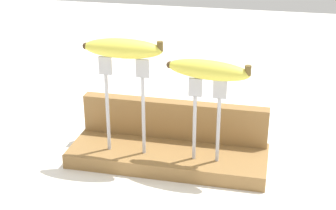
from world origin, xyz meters
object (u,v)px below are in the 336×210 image
at_px(fork_fallen_near, 112,107).
at_px(fork_stand_right, 207,112).
at_px(fork_stand_left, 125,97).
at_px(banana_raised_right, 208,70).
at_px(banana_raised_left, 123,48).

bearing_deg(fork_fallen_near, fork_stand_right, -42.90).
bearing_deg(fork_stand_left, banana_raised_right, 0.00).
xyz_separation_m(banana_raised_right, fork_fallen_near, (-0.29, 0.26, -0.22)).
distance_m(fork_stand_left, banana_raised_left, 0.10).
distance_m(banana_raised_left, banana_raised_right, 0.17).
relative_size(fork_stand_left, banana_raised_right, 1.21).
relative_size(fork_stand_right, banana_raised_left, 1.07).
bearing_deg(fork_stand_right, banana_raised_left, -180.00).
bearing_deg(banana_raised_left, fork_stand_right, 0.00).
distance_m(fork_stand_right, banana_raised_left, 0.20).
bearing_deg(fork_stand_left, banana_raised_left, -179.44).
distance_m(banana_raised_right, fork_fallen_near, 0.44).
xyz_separation_m(fork_stand_right, fork_fallen_near, (-0.29, 0.26, -0.13)).
bearing_deg(fork_stand_right, fork_fallen_near, 137.10).
xyz_separation_m(fork_stand_right, banana_raised_right, (-0.00, 0.00, 0.09)).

